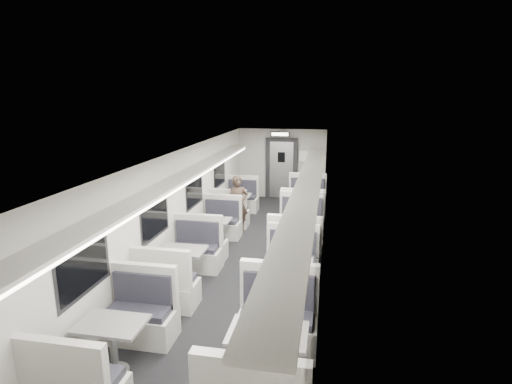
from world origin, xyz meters
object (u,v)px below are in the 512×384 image
at_px(booth_right_c, 288,280).
at_px(exit_sign, 280,134).
at_px(booth_left_d, 114,347).
at_px(vestibule_door, 281,169).
at_px(passenger, 238,204).
at_px(booth_left_c, 183,267).
at_px(booth_left_b, 213,233).
at_px(booth_right_a, 305,209).
at_px(booth_left_a, 236,206).
at_px(booth_right_d, 268,360).
at_px(booth_right_b, 298,236).

bearing_deg(booth_right_c, exit_sign, 98.62).
bearing_deg(exit_sign, booth_right_c, -81.38).
distance_m(booth_left_d, vestibule_door, 9.48).
distance_m(passenger, vestibule_door, 3.75).
relative_size(booth_left_c, exit_sign, 3.37).
xyz_separation_m(booth_left_b, exit_sign, (1.00, 4.46, 1.92)).
distance_m(booth_left_b, vestibule_door, 5.09).
bearing_deg(booth_left_b, booth_left_c, -90.00).
height_order(booth_right_a, vestibule_door, vestibule_door).
bearing_deg(booth_left_a, booth_right_c, -66.13).
distance_m(booth_left_b, booth_left_c, 1.96).
height_order(booth_left_b, passenger, passenger).
distance_m(booth_right_c, booth_right_d, 2.27).
distance_m(booth_right_b, vestibule_door, 5.03).
height_order(booth_left_a, vestibule_door, vestibule_door).
bearing_deg(booth_right_a, exit_sign, 115.07).
bearing_deg(booth_right_a, booth_left_c, -115.03).
distance_m(passenger, exit_sign, 3.60).
relative_size(booth_left_c, vestibule_door, 1.00).
relative_size(booth_left_d, vestibule_door, 0.98).
bearing_deg(passenger, booth_right_a, 13.16).
relative_size(booth_left_c, booth_right_b, 0.93).
xyz_separation_m(booth_left_b, booth_right_a, (2.00, 2.32, 0.05)).
relative_size(booth_right_a, booth_right_b, 1.02).
xyz_separation_m(booth_right_a, exit_sign, (-1.00, 2.14, 1.87)).
xyz_separation_m(booth_left_d, exit_sign, (1.00, 8.92, 1.91)).
bearing_deg(booth_right_d, booth_left_d, -178.64).
bearing_deg(booth_right_a, booth_left_a, 178.27).
bearing_deg(booth_right_a, booth_left_d, -106.44).
xyz_separation_m(booth_right_b, passenger, (-1.69, 1.22, 0.34)).
xyz_separation_m(booth_right_c, passenger, (-1.69, 3.41, 0.37)).
bearing_deg(exit_sign, booth_left_b, -102.65).
bearing_deg(passenger, booth_right_b, -54.54).
distance_m(booth_left_d, booth_right_a, 7.07).
distance_m(booth_left_a, passenger, 1.21).
bearing_deg(exit_sign, booth_right_b, -77.20).
bearing_deg(booth_left_c, booth_left_a, 90.00).
bearing_deg(booth_left_b, booth_right_d, -65.61).
bearing_deg(booth_right_a, booth_right_b, -90.00).
xyz_separation_m(booth_right_c, vestibule_door, (-1.00, 7.08, 0.67)).
bearing_deg(booth_left_c, booth_right_d, -50.74).
relative_size(booth_right_a, booth_right_d, 1.00).
height_order(booth_right_b, vestibule_door, vestibule_door).
bearing_deg(booth_left_b, booth_right_a, 49.23).
bearing_deg(booth_left_a, booth_right_a, -1.73).
height_order(booth_right_b, exit_sign, exit_sign).
bearing_deg(booth_left_a, vestibule_door, 68.70).
relative_size(booth_left_b, vestibule_door, 0.95).
xyz_separation_m(booth_left_b, passenger, (0.31, 1.27, 0.39)).
bearing_deg(booth_left_c, vestibule_door, 81.76).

